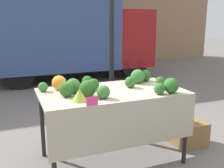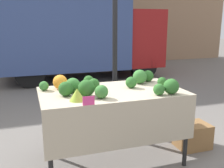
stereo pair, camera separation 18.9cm
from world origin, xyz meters
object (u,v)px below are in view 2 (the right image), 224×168
(parked_truck, at_px, (76,30))
(produce_crate, at_px, (193,136))
(orange_cauliflower, at_px, (60,82))
(price_sign, at_px, (89,101))

(parked_truck, distance_m, produce_crate, 5.22)
(parked_truck, xyz_separation_m, produce_crate, (0.61, -5.02, -1.27))
(produce_crate, bearing_deg, orange_cauliflower, 170.24)
(produce_crate, bearing_deg, price_sign, -164.49)
(orange_cauliflower, bearing_deg, price_sign, -76.24)
(parked_truck, relative_size, price_sign, 40.21)
(parked_truck, height_order, orange_cauliflower, parked_truck)
(price_sign, bearing_deg, orange_cauliflower, 103.76)
(orange_cauliflower, distance_m, price_sign, 0.75)
(parked_truck, relative_size, orange_cauliflower, 27.45)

